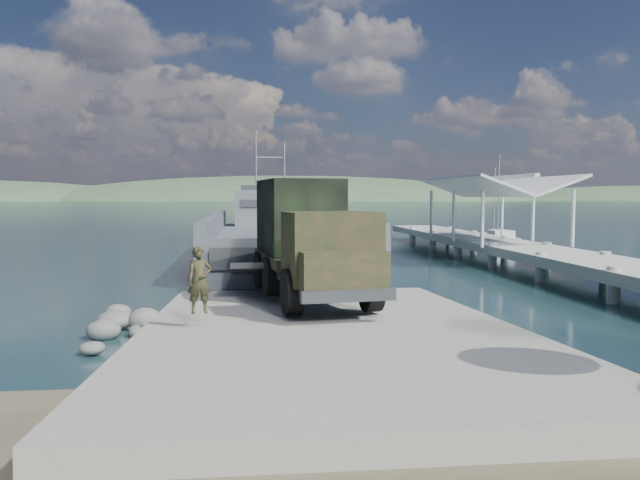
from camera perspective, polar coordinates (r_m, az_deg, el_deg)
The scene contains 10 objects.
ground at distance 18.46m, azimuth 0.30°, elevation -8.56°, with size 1400.00×1400.00×0.00m, color #1A3E40.
boat_ramp at distance 17.44m, azimuth 0.66°, elevation -8.47°, with size 10.00×18.00×0.50m, color gray.
shoreline_rocks at distance 19.31m, azimuth -18.68°, elevation -8.21°, with size 3.20×5.60×0.90m, color #60605E, non-canonical shape.
distant_headlands at distance 580.25m, azimuth -0.82°, elevation 3.64°, with size 1000.00×240.00×48.00m, color #375636, non-canonical shape.
pier at distance 39.69m, azimuth 16.21°, elevation 0.37°, with size 6.40×44.00×6.10m.
landing_craft at distance 41.39m, azimuth -3.96°, elevation -0.41°, with size 9.11×34.02×10.06m.
military_truck at distance 21.67m, azimuth -1.05°, elevation 0.15°, with size 3.95×9.19×4.13m.
soldier at distance 17.04m, azimuth -10.94°, elevation -4.91°, with size 0.66×0.43×1.80m, color black.
sailboat_near at distance 52.63m, azimuth 15.99°, elevation -0.06°, with size 2.46×6.39×7.60m.
sailboat_far at distance 56.60m, azimuth 15.66°, elevation 0.17°, with size 1.63×5.47×6.65m.
Camera 1 is at (-1.97, -17.91, 4.03)m, focal length 35.00 mm.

